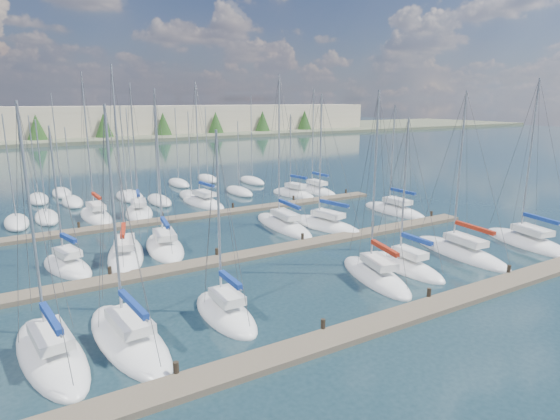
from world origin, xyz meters
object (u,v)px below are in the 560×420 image
sailboat_k (283,225)px  sailboat_c (225,313)px  sailboat_r (315,190)px  sailboat_q (293,194)px  sailboat_l (325,225)px  sailboat_j (165,247)px  sailboat_d (375,276)px  sailboat_i (126,255)px  sailboat_m (394,211)px  sailboat_a (51,354)px  sailboat_b (129,339)px  sailboat_f (460,252)px  sailboat_o (139,213)px  sailboat_e (405,267)px  sailboat_g (527,242)px  sailboat_h (67,266)px  sailboat_p (203,202)px  sailboat_n (96,216)px

sailboat_k → sailboat_c: sailboat_k is taller
sailboat_r → sailboat_q: 3.81m
sailboat_l → sailboat_j: bearing=163.6°
sailboat_d → sailboat_j: 17.46m
sailboat_l → sailboat_r: size_ratio=0.94×
sailboat_k → sailboat_i: size_ratio=0.98×
sailboat_l → sailboat_d: bearing=-123.2°
sailboat_c → sailboat_i: sailboat_i is taller
sailboat_l → sailboat_q: sailboat_l is taller
sailboat_m → sailboat_q: bearing=108.0°
sailboat_a → sailboat_b: bearing=-12.4°
sailboat_f → sailboat_r: bearing=85.1°
sailboat_o → sailboat_e: bearing=-53.2°
sailboat_f → sailboat_g: size_ratio=0.93×
sailboat_j → sailboat_r: sailboat_r is taller
sailboat_q → sailboat_e: size_ratio=0.94×
sailboat_o → sailboat_r: bearing=13.3°
sailboat_a → sailboat_g: size_ratio=0.88×
sailboat_q → sailboat_c: 34.86m
sailboat_m → sailboat_e: sailboat_m is taller
sailboat_r → sailboat_q: size_ratio=1.29×
sailboat_h → sailboat_g: bearing=-36.2°
sailboat_l → sailboat_i: sailboat_i is taller
sailboat_p → sailboat_n: bearing=176.0°
sailboat_h → sailboat_j: bearing=-7.6°
sailboat_k → sailboat_h: bearing=-171.5°
sailboat_d → sailboat_h: bearing=157.0°
sailboat_l → sailboat_e: 12.57m
sailboat_l → sailboat_m: sailboat_l is taller
sailboat_o → sailboat_i: 14.35m
sailboat_j → sailboat_h: (-7.56, -0.93, 0.00)m
sailboat_h → sailboat_b: sailboat_b is taller
sailboat_i → sailboat_n: bearing=103.2°
sailboat_r → sailboat_e: sailboat_r is taller
sailboat_q → sailboat_a: (-30.93, -26.82, 0.00)m
sailboat_f → sailboat_q: size_ratio=1.23×
sailboat_j → sailboat_e: sailboat_j is taller
sailboat_r → sailboat_i: (-28.11, -14.15, 0.00)m
sailboat_m → sailboat_h: size_ratio=1.11×
sailboat_h → sailboat_i: size_ratio=0.72×
sailboat_i → sailboat_p: size_ratio=1.04×
sailboat_l → sailboat_k: sailboat_k is taller
sailboat_o → sailboat_p: (7.83, 1.28, -0.01)m
sailboat_q → sailboat_d: bearing=-121.3°
sailboat_i → sailboat_p: (12.39, 14.89, -0.01)m
sailboat_f → sailboat_j: 24.03m
sailboat_k → sailboat_o: bearing=134.4°
sailboat_j → sailboat_l: bearing=4.0°
sailboat_n → sailboat_q: size_ratio=1.41×
sailboat_l → sailboat_b: 25.23m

